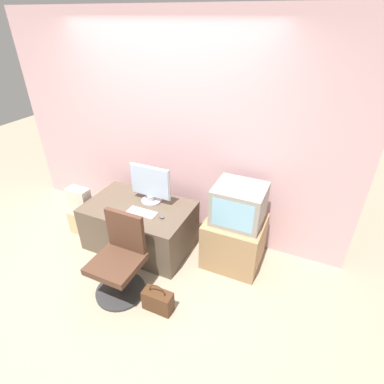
{
  "coord_description": "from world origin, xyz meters",
  "views": [
    {
      "loc": [
        1.67,
        -1.67,
        2.51
      ],
      "look_at": [
        0.5,
        0.91,
        0.82
      ],
      "focal_mm": 28.0,
      "sensor_mm": 36.0,
      "label": 1
    }
  ],
  "objects_px": {
    "crt_tv": "(239,204)",
    "handbag": "(158,300)",
    "office_chair": "(120,262)",
    "cardboard_box_lower": "(84,221)",
    "main_monitor": "(150,185)",
    "mouse": "(162,217)",
    "keyboard": "(142,213)"
  },
  "relations": [
    {
      "from": "crt_tv",
      "to": "handbag",
      "type": "distance_m",
      "value": 1.27
    },
    {
      "from": "office_chair",
      "to": "cardboard_box_lower",
      "type": "bearing_deg",
      "value": 149.82
    },
    {
      "from": "office_chair",
      "to": "main_monitor",
      "type": "bearing_deg",
      "value": 98.57
    },
    {
      "from": "cardboard_box_lower",
      "to": "handbag",
      "type": "bearing_deg",
      "value": -24.4
    },
    {
      "from": "main_monitor",
      "to": "office_chair",
      "type": "xyz_separation_m",
      "value": [
        0.13,
        -0.85,
        -0.41
      ]
    },
    {
      "from": "crt_tv",
      "to": "handbag",
      "type": "relative_size",
      "value": 1.62
    },
    {
      "from": "handbag",
      "to": "cardboard_box_lower",
      "type": "bearing_deg",
      "value": 155.6
    },
    {
      "from": "cardboard_box_lower",
      "to": "handbag",
      "type": "xyz_separation_m",
      "value": [
        1.51,
        -0.68,
        -0.04
      ]
    },
    {
      "from": "mouse",
      "to": "crt_tv",
      "type": "xyz_separation_m",
      "value": [
        0.77,
        0.3,
        0.2
      ]
    },
    {
      "from": "office_chair",
      "to": "handbag",
      "type": "distance_m",
      "value": 0.54
    },
    {
      "from": "crt_tv",
      "to": "cardboard_box_lower",
      "type": "height_order",
      "value": "crt_tv"
    },
    {
      "from": "mouse",
      "to": "office_chair",
      "type": "relative_size",
      "value": 0.07
    },
    {
      "from": "crt_tv",
      "to": "handbag",
      "type": "bearing_deg",
      "value": -115.69
    },
    {
      "from": "mouse",
      "to": "cardboard_box_lower",
      "type": "relative_size",
      "value": 0.19
    },
    {
      "from": "cardboard_box_lower",
      "to": "main_monitor",
      "type": "bearing_deg",
      "value": 14.73
    },
    {
      "from": "main_monitor",
      "to": "keyboard",
      "type": "bearing_deg",
      "value": -81.86
    },
    {
      "from": "main_monitor",
      "to": "handbag",
      "type": "height_order",
      "value": "main_monitor"
    },
    {
      "from": "mouse",
      "to": "handbag",
      "type": "bearing_deg",
      "value": -65.54
    },
    {
      "from": "keyboard",
      "to": "office_chair",
      "type": "relative_size",
      "value": 0.4
    },
    {
      "from": "keyboard",
      "to": "mouse",
      "type": "height_order",
      "value": "mouse"
    },
    {
      "from": "main_monitor",
      "to": "office_chair",
      "type": "bearing_deg",
      "value": -81.43
    },
    {
      "from": "keyboard",
      "to": "crt_tv",
      "type": "bearing_deg",
      "value": 16.73
    },
    {
      "from": "keyboard",
      "to": "office_chair",
      "type": "bearing_deg",
      "value": -81.23
    },
    {
      "from": "mouse",
      "to": "crt_tv",
      "type": "height_order",
      "value": "crt_tv"
    },
    {
      "from": "handbag",
      "to": "office_chair",
      "type": "bearing_deg",
      "value": 170.64
    },
    {
      "from": "office_chair",
      "to": "crt_tv",
      "type": "bearing_deg",
      "value": 43.89
    },
    {
      "from": "mouse",
      "to": "office_chair",
      "type": "xyz_separation_m",
      "value": [
        -0.16,
        -0.59,
        -0.21
      ]
    },
    {
      "from": "main_monitor",
      "to": "crt_tv",
      "type": "relative_size",
      "value": 0.99
    },
    {
      "from": "keyboard",
      "to": "cardboard_box_lower",
      "type": "xyz_separation_m",
      "value": [
        -0.96,
        0.02,
        -0.42
      ]
    },
    {
      "from": "main_monitor",
      "to": "mouse",
      "type": "distance_m",
      "value": 0.44
    },
    {
      "from": "keyboard",
      "to": "cardboard_box_lower",
      "type": "relative_size",
      "value": 1.1
    },
    {
      "from": "keyboard",
      "to": "handbag",
      "type": "height_order",
      "value": "keyboard"
    }
  ]
}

